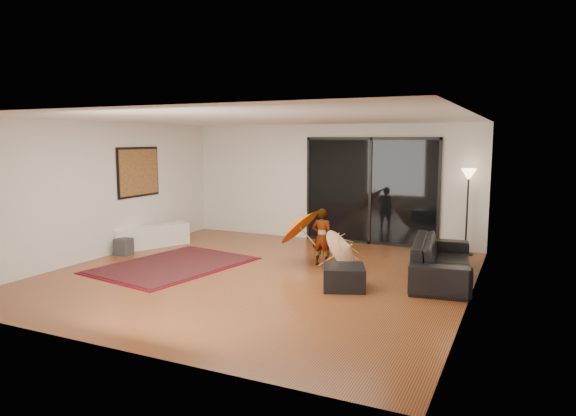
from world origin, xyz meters
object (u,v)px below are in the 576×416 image
Objects in this scene: child at (322,237)px; ottoman at (344,277)px; media_console at (151,236)px; sofa at (442,260)px.

ottoman is at bearing 121.57° from child.
media_console is 4.02m from child.
media_console is at bearing 82.71° from sofa.
sofa is (6.20, -0.01, 0.11)m from media_console.
ottoman is (4.88, -1.21, -0.05)m from media_console.
media_console is 0.72× the size of sofa.
child is at bearing 124.49° from ottoman.
child is at bearing 81.10° from sofa.
child is (-0.87, 1.27, 0.36)m from ottoman.
child is (-2.19, 0.06, 0.20)m from sofa.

